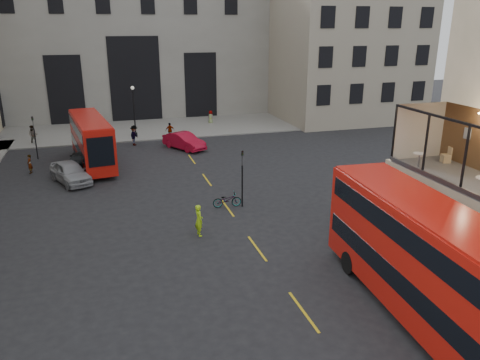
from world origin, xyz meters
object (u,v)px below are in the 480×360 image
object	(u,v)px
car_a	(70,172)
cafe_table_far	(419,158)
traffic_light_far	(34,132)
pedestrian_a	(33,135)
cafe_chair_d	(446,158)
pedestrian_d	(211,117)
bus_near	(426,257)
pedestrian_c	(170,130)
street_lamp_b	(134,115)
cyclist	(199,220)
bus_far	(91,139)
pedestrian_b	(134,135)
pedestrian_e	(30,164)
car_c	(81,160)
car_b	(184,141)
traffic_light_near	(242,171)
bicycle	(227,200)

from	to	relation	value
car_a	cafe_table_far	xyz separation A→B (m)	(17.37, -16.91, 4.28)
traffic_light_far	pedestrian_a	xyz separation A→B (m)	(-0.89, 5.72, -1.47)
traffic_light_far	cafe_chair_d	size ratio (longest dim) A/B	4.69
pedestrian_a	cafe_chair_d	world-z (taller)	cafe_chair_d
pedestrian_d	cafe_chair_d	world-z (taller)	cafe_chair_d
cafe_chair_d	cafe_table_far	bearing A→B (deg)	-169.67
bus_near	cafe_chair_d	bearing A→B (deg)	47.12
car_a	pedestrian_c	world-z (taller)	pedestrian_c
cafe_chair_d	street_lamp_b	bearing A→B (deg)	113.86
cafe_chair_d	car_a	bearing A→B (deg)	139.31
cyclist	pedestrian_c	size ratio (longest dim) A/B	1.13
bus_far	car_a	distance (m)	4.81
pedestrian_b	pedestrian_e	distance (m)	11.09
pedestrian_c	cyclist	bearing A→B (deg)	83.99
bus_near	bus_far	world-z (taller)	bus_near
bus_near	car_c	distance (m)	28.99
car_a	cafe_table_far	size ratio (longest dim) A/B	6.48
bus_near	pedestrian_a	distance (m)	39.78
bus_near	car_b	bearing A→B (deg)	98.46
cyclist	street_lamp_b	bearing A→B (deg)	-4.23
cafe_chair_d	pedestrian_a	bearing A→B (deg)	127.84
bus_far	pedestrian_e	bearing A→B (deg)	-169.03
traffic_light_near	car_b	distance (m)	15.84
car_a	pedestrian_d	bearing A→B (deg)	27.87
traffic_light_far	bicycle	bearing A→B (deg)	-50.44
car_c	pedestrian_d	world-z (taller)	pedestrian_d
pedestrian_c	pedestrian_b	bearing A→B (deg)	27.23
pedestrian_d	pedestrian_e	xyz separation A→B (m)	(-18.28, -14.96, -0.02)
traffic_light_far	cafe_table_far	size ratio (longest dim) A/B	5.19
street_lamp_b	pedestrian_e	bearing A→B (deg)	-131.45
traffic_light_far	car_a	xyz separation A→B (m)	(3.10, -7.65, -1.62)
bus_far	pedestrian_a	bearing A→B (deg)	121.72
pedestrian_d	traffic_light_near	bearing A→B (deg)	131.43
pedestrian_a	cafe_chair_d	bearing A→B (deg)	-38.82
bicycle	pedestrian_b	distance (m)	18.87
pedestrian_a	street_lamp_b	bearing A→B (deg)	14.98
car_b	pedestrian_c	world-z (taller)	pedestrian_c
cyclist	car_c	bearing A→B (deg)	15.78
bus_near	cyclist	xyz separation A→B (m)	(-6.97, 10.10, -1.76)
traffic_light_near	cafe_table_far	world-z (taller)	cafe_table_far
pedestrian_b	cyclist	bearing A→B (deg)	-149.39
cyclist	car_a	bearing A→B (deg)	24.30
car_a	car_c	bearing A→B (deg)	56.38
street_lamp_b	bus_far	bearing A→B (deg)	-114.51
traffic_light_near	traffic_light_far	size ratio (longest dim) A/B	1.00
street_lamp_b	car_b	bearing A→B (deg)	-57.36
car_b	car_c	xyz separation A→B (m)	(-9.22, -3.77, -0.08)
bus_near	cyclist	bearing A→B (deg)	124.62
traffic_light_near	bus_near	xyz separation A→B (m)	(3.38, -13.59, 0.25)
bus_far	car_c	xyz separation A→B (m)	(-0.93, -0.68, -1.57)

